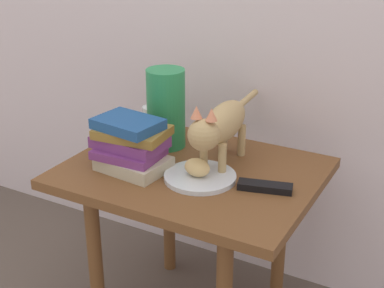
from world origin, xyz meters
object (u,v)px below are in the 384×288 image
object	(u,v)px
side_table	(192,193)
green_vase	(166,108)
bread_roll	(197,167)
tv_remote	(265,187)
plate	(200,177)
book_stack	(131,144)
candle_jar	(153,120)
cat	(221,125)

from	to	relation	value
side_table	green_vase	world-z (taller)	green_vase
bread_roll	tv_remote	bearing A→B (deg)	10.25
side_table	green_vase	distance (m)	0.29
plate	book_stack	xyz separation A→B (m)	(-0.21, -0.03, 0.07)
side_table	green_vase	bearing A→B (deg)	143.98
bread_roll	candle_jar	size ratio (longest dim) A/B	0.94
book_stack	candle_jar	world-z (taller)	book_stack
plate	bread_roll	xyz separation A→B (m)	(-0.01, -0.01, 0.03)
candle_jar	tv_remote	distance (m)	0.56
green_vase	candle_jar	bearing A→B (deg)	140.23
cat	book_stack	size ratio (longest dim) A/B	2.07
side_table	candle_jar	bearing A→B (deg)	142.37
plate	green_vase	size ratio (longest dim) A/B	0.81
side_table	bread_roll	size ratio (longest dim) A/B	9.25
side_table	candle_jar	xyz separation A→B (m)	(-0.27, 0.21, 0.12)
bread_roll	tv_remote	xyz separation A→B (m)	(0.19, 0.03, -0.03)
green_vase	tv_remote	bearing A→B (deg)	-18.86
side_table	plate	distance (m)	0.12
book_stack	candle_jar	distance (m)	0.31
bread_roll	book_stack	bearing A→B (deg)	-173.31
cat	tv_remote	xyz separation A→B (m)	(0.18, -0.08, -0.12)
bread_roll	green_vase	xyz separation A→B (m)	(-0.21, 0.17, 0.09)
cat	green_vase	world-z (taller)	green_vase
candle_jar	bread_roll	bearing A→B (deg)	-39.82
book_stack	side_table	bearing A→B (deg)	26.86
green_vase	candle_jar	xyz separation A→B (m)	(-0.11, 0.09, -0.09)
plate	green_vase	distance (m)	0.29
bread_roll	tv_remote	world-z (taller)	bread_roll
tv_remote	candle_jar	bearing A→B (deg)	140.87
cat	book_stack	xyz separation A→B (m)	(-0.23, -0.14, -0.06)
book_stack	plate	bearing A→B (deg)	8.52
plate	tv_remote	bearing A→B (deg)	8.29
bread_roll	green_vase	world-z (taller)	green_vase
cat	tv_remote	bearing A→B (deg)	-23.35
bread_roll	book_stack	world-z (taller)	book_stack
green_vase	tv_remote	world-z (taller)	green_vase
green_vase	side_table	bearing A→B (deg)	-36.02
bread_roll	plate	bearing A→B (deg)	53.77
cat	candle_jar	bearing A→B (deg)	155.32
bread_roll	candle_jar	xyz separation A→B (m)	(-0.32, 0.27, -0.00)
side_table	tv_remote	world-z (taller)	tv_remote
bread_roll	candle_jar	world-z (taller)	candle_jar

